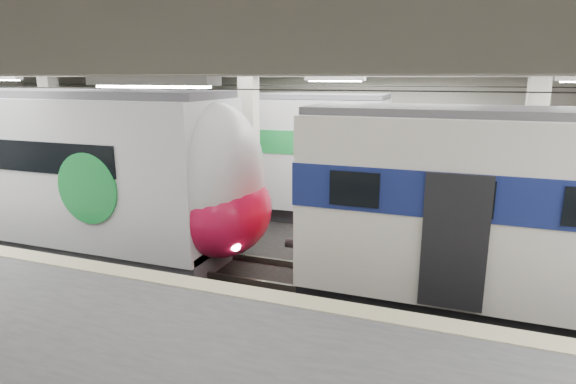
% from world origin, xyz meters
% --- Properties ---
extents(station_hall, '(36.00, 24.00, 5.75)m').
position_xyz_m(station_hall, '(0.00, -1.74, 3.24)').
color(station_hall, black).
rests_on(station_hall, ground).
extents(modern_emu, '(14.50, 2.99, 4.64)m').
position_xyz_m(modern_emu, '(-7.78, -0.00, 2.28)').
color(modern_emu, silver).
rests_on(modern_emu, ground).
extents(far_train, '(13.96, 3.36, 4.43)m').
position_xyz_m(far_train, '(-6.10, 5.50, 2.29)').
color(far_train, silver).
rests_on(far_train, ground).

